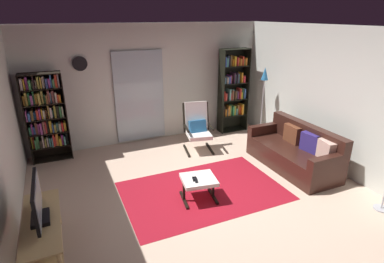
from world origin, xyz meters
TOP-DOWN VIEW (x-y plane):
  - ground_plane at (0.00, 0.00)m, footprint 7.02×7.02m
  - wall_back at (0.00, 2.90)m, footprint 5.60×0.06m
  - wall_right at (2.70, 0.00)m, footprint 0.06×6.00m
  - glass_door_panel at (-0.26, 2.83)m, footprint 1.10×0.01m
  - area_rug at (0.08, 0.28)m, footprint 2.62×1.72m
  - tv_stand at (-2.30, -0.30)m, footprint 0.42×1.33m
  - television at (-2.30, -0.29)m, footprint 0.20×0.81m
  - bookshelf_near_tv at (-2.18, 2.63)m, footprint 0.74×0.30m
  - bookshelf_near_sofa at (2.00, 2.61)m, footprint 0.70×0.30m
  - leather_sofa at (2.07, 0.36)m, footprint 0.81×1.85m
  - lounge_armchair at (0.72, 1.89)m, footprint 0.68×0.75m
  - ottoman at (-0.09, 0.09)m, footprint 0.59×0.56m
  - tv_remote at (-0.16, 0.03)m, footprint 0.08×0.15m
  - cell_phone at (-0.17, 0.08)m, footprint 0.10×0.15m
  - floor_lamp_by_shelf at (2.35, 1.86)m, footprint 0.22×0.22m
  - wall_clock at (-1.42, 2.82)m, footprint 0.29×0.03m

SIDE VIEW (x-z plane):
  - ground_plane at x=0.00m, z-range 0.00..0.00m
  - area_rug at x=0.08m, z-range 0.00..0.01m
  - leather_sofa at x=2.07m, z-range -0.10..0.72m
  - ottoman at x=-0.09m, z-range 0.12..0.51m
  - tv_stand at x=-2.30m, z-range 0.08..0.62m
  - cell_phone at x=-0.17m, z-range 0.38..0.39m
  - tv_remote at x=-0.16m, z-range 0.38..0.40m
  - lounge_armchair at x=0.72m, z-range 0.02..1.05m
  - television at x=-2.30m, z-range 0.51..1.01m
  - bookshelf_near_tv at x=-2.18m, z-range 0.06..1.82m
  - glass_door_panel at x=-0.26m, z-range 0.05..2.05m
  - bookshelf_near_sofa at x=2.00m, z-range 0.05..2.07m
  - floor_lamp_by_shelf at x=2.35m, z-range 0.46..2.13m
  - wall_back at x=0.00m, z-range 0.00..2.60m
  - wall_right at x=2.70m, z-range 0.00..2.60m
  - wall_clock at x=-1.42m, z-range 1.71..2.00m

